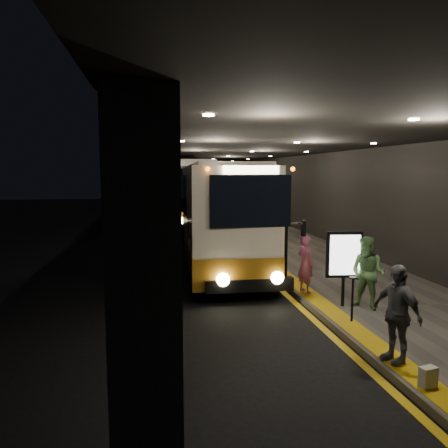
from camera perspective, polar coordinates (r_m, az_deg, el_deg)
ground at (r=13.43m, az=-3.19°, el=-8.26°), size 90.00×90.00×0.00m
lane_line_white at (r=18.23m, az=-10.58°, el=-4.30°), size 0.12×50.00×0.01m
kerb_stripe_yellow at (r=18.61m, az=2.33°, el=-3.96°), size 0.18×50.00×0.01m
sidewalk at (r=19.23m, az=9.36°, el=-3.49°), size 4.50×50.00×0.15m
tactile_strip at (r=18.69m, az=3.84°, el=-3.46°), size 0.50×50.00×0.01m
terminal_wall at (r=19.77m, az=15.74°, el=5.16°), size 0.10×50.00×6.00m
support_columns at (r=16.94m, az=-9.79°, el=2.36°), size 0.80×24.80×4.40m
canopy at (r=18.34m, az=2.87°, el=10.30°), size 9.00×50.00×0.40m
coach_main at (r=16.95m, az=-0.91°, el=0.96°), size 3.02×11.85×3.66m
coach_second at (r=30.58m, az=-4.83°, el=3.96°), size 2.84×12.98×4.08m
coach_third at (r=44.47m, az=-6.37°, el=4.63°), size 2.58×11.85×3.72m
passenger_boarding at (r=12.39m, az=10.61°, el=-5.11°), size 0.58×0.69×1.61m
passenger_waiting_green at (r=11.23m, az=18.27°, el=-6.12°), size 0.96×1.02×1.79m
passenger_waiting_grey at (r=8.37m, az=21.59°, el=-10.81°), size 0.80×1.14×1.76m
bag_plain at (r=7.88m, az=25.10°, el=-17.68°), size 0.29×0.21×0.33m
info_sign at (r=11.23m, az=15.41°, el=-4.06°), size 0.90×0.22×1.88m
stanchion_post at (r=10.30m, az=16.41°, el=-9.48°), size 0.05×0.05×1.01m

